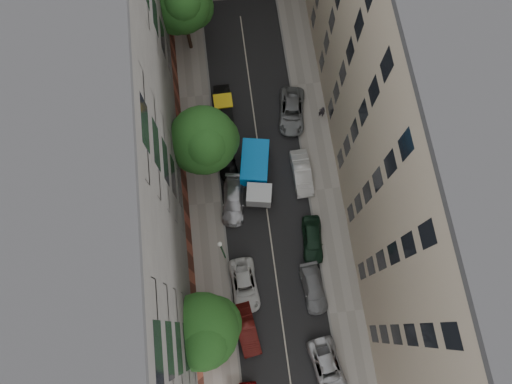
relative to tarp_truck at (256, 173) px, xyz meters
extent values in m
plane|color=#4C4C49|center=(0.60, -1.90, -1.49)|extent=(120.00, 120.00, 0.00)
cube|color=black|center=(0.60, -1.90, -1.48)|extent=(8.00, 44.00, 0.02)
cube|color=gray|center=(-4.90, -1.90, -1.41)|extent=(3.00, 44.00, 0.15)
cube|color=gray|center=(6.10, -1.90, -1.41)|extent=(3.00, 44.00, 0.15)
cube|color=#4C4A47|center=(-10.40, -1.90, 8.51)|extent=(8.00, 44.00, 20.00)
cube|color=tan|center=(11.60, -1.90, 8.51)|extent=(8.00, 44.00, 20.00)
cube|color=black|center=(0.00, -0.11, -0.89)|extent=(3.33, 6.16, 0.32)
cube|color=#AAADAF|center=(0.00, -2.16, 0.08)|extent=(2.45, 2.11, 1.84)
cube|color=#0D8AFF|center=(0.00, 0.87, 0.24)|extent=(3.07, 4.27, 1.95)
cylinder|color=black|center=(-1.03, -2.16, -1.04)|extent=(0.30, 0.91, 0.91)
cylinder|color=black|center=(1.03, -2.16, -1.04)|extent=(0.30, 0.91, 0.91)
cylinder|color=black|center=(-1.03, 1.62, -1.04)|extent=(0.30, 0.91, 0.91)
cylinder|color=black|center=(1.03, 1.62, -1.04)|extent=(0.30, 0.91, 0.91)
imported|color=#4C110F|center=(-2.45, -13.30, -0.77)|extent=(2.14, 4.56, 1.45)
imported|color=silver|center=(-2.20, -9.70, -0.83)|extent=(2.41, 4.84, 1.32)
imported|color=#B2B2B7|center=(-2.31, -2.10, -0.80)|extent=(2.68, 5.03, 1.39)
imported|color=black|center=(-2.53, 2.05, -0.78)|extent=(1.99, 4.30, 1.43)
imported|color=black|center=(-2.20, 7.29, -0.75)|extent=(1.64, 4.53, 1.49)
imported|color=#B4B5B9|center=(3.72, -17.15, -0.79)|extent=(3.05, 5.32, 1.40)
imported|color=slate|center=(3.61, -10.70, -0.85)|extent=(2.13, 4.53, 1.28)
imported|color=black|center=(4.18, -6.50, -0.76)|extent=(2.13, 4.45, 1.47)
imported|color=silver|center=(4.20, -0.30, -0.75)|extent=(1.66, 4.52, 1.48)
imported|color=slate|center=(4.20, 6.01, -0.78)|extent=(3.15, 5.40, 1.41)
cylinder|color=#382619|center=(-5.59, -13.03, 0.15)|extent=(0.36, 0.36, 2.98)
cylinder|color=#382619|center=(-5.59, -13.03, 2.70)|extent=(0.24, 0.24, 2.13)
sphere|color=#1E4E1A|center=(-5.59, -13.03, 4.78)|extent=(5.51, 5.51, 5.51)
sphere|color=#1E4E1A|center=(-4.69, -12.63, 3.76)|extent=(4.13, 4.13, 4.13)
sphere|color=#1E4E1A|center=(-6.29, -13.53, 4.19)|extent=(3.86, 3.86, 3.86)
sphere|color=#1E4E1A|center=(-5.39, -13.83, 5.89)|extent=(3.58, 3.58, 3.58)
cylinder|color=#382619|center=(-4.14, 1.83, 0.02)|extent=(0.36, 0.36, 2.72)
cylinder|color=#382619|center=(-4.14, 1.83, 2.35)|extent=(0.24, 0.24, 1.94)
sphere|color=#1E4E1A|center=(-4.14, 1.83, 4.25)|extent=(5.71, 5.71, 5.71)
sphere|color=#1E4E1A|center=(-3.24, 2.23, 3.32)|extent=(4.28, 4.28, 4.28)
sphere|color=#1E4E1A|center=(-4.84, 1.33, 3.71)|extent=(3.99, 3.99, 3.99)
sphere|color=#1E4E1A|center=(-3.94, 1.03, 5.26)|extent=(3.71, 3.71, 3.71)
cylinder|color=#382619|center=(-4.81, 14.73, 0.21)|extent=(0.36, 0.36, 3.10)
cylinder|color=#382619|center=(-4.81, 14.73, 2.87)|extent=(0.24, 0.24, 2.21)
sphere|color=#1E4E1A|center=(-4.81, 14.73, 5.04)|extent=(5.20, 5.20, 5.20)
sphere|color=#1E4E1A|center=(-3.91, 15.13, 3.97)|extent=(3.90, 3.90, 3.90)
sphere|color=#1E4E1A|center=(-5.51, 14.23, 4.42)|extent=(3.64, 3.64, 3.64)
sphere|color=#1E4E1A|center=(-4.61, 13.93, 6.19)|extent=(3.38, 3.38, 3.38)
cylinder|color=#175025|center=(-3.60, -7.04, 1.84)|extent=(0.14, 0.14, 6.35)
sphere|color=silver|center=(-3.60, -7.04, 5.12)|extent=(0.36, 0.36, 0.36)
imported|color=black|center=(7.00, 5.50, -0.52)|extent=(0.68, 0.54, 1.65)
camera|label=1|loc=(-1.69, -13.48, 38.66)|focal=32.00mm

